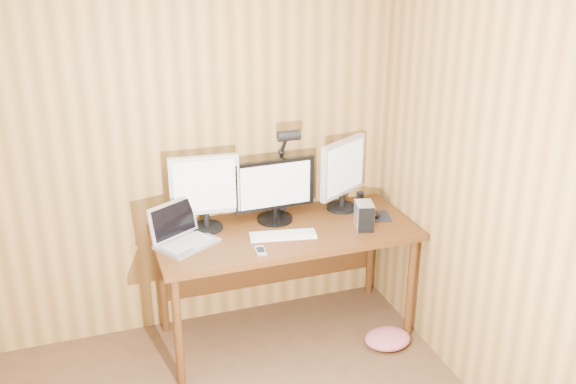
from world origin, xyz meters
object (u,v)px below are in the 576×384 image
monitor_left (205,190)px  keyboard (283,235)px  desk_lamp (285,158)px  desk (282,242)px  monitor_center (275,190)px  laptop (181,234)px  hard_drive (364,216)px  speaker (360,200)px  phone (260,251)px  mouse (373,213)px  monitor_right (343,172)px

monitor_left → keyboard: size_ratio=1.15×
desk_lamp → desk: bearing=-111.5°
monitor_center → desk_lamp: (0.10, 0.08, 0.17)m
laptop → keyboard: bearing=-41.4°
monitor_left → hard_drive: bearing=-12.2°
keyboard → speaker: speaker is taller
laptop → phone: laptop is taller
monitor_left → speaker: monitor_left is taller
monitor_left → speaker: 1.05m
speaker → mouse: bearing=-80.3°
mouse → monitor_center: bearing=-169.0°
monitor_left → hard_drive: monitor_left is taller
monitor_center → desk: bearing=-79.3°
monitor_left → hard_drive: (0.92, -0.30, -0.17)m
laptop → keyboard: (0.59, -0.11, -0.05)m
monitor_right → mouse: bearing=-84.3°
monitor_center → mouse: bearing=-15.7°
keyboard → desk_lamp: desk_lamp is taller
laptop → phone: bearing=-63.1°
monitor_center → laptop: size_ratio=1.23×
desk → laptop: 0.66m
desk → hard_drive: (0.47, -0.20, 0.20)m
speaker → monitor_left: bearing=179.0°
speaker → desk_lamp: size_ratio=0.19×
speaker → keyboard: bearing=-158.9°
phone → speaker: (0.80, 0.38, 0.05)m
monitor_left → mouse: 1.09m
laptop → desk_lamp: 0.81m
mouse → speaker: speaker is taller
hard_drive → monitor_left: bearing=176.5°
monitor_left → speaker: (1.03, -0.02, -0.20)m
monitor_left → desk: bearing=-6.1°
monitor_right → monitor_center: bearing=153.2°
monitor_right → mouse: 0.33m
desk → monitor_center: bearing=102.5°
monitor_center → monitor_left: monitor_left is taller
desk → monitor_center: monitor_center is taller
desk → monitor_left: 0.60m
monitor_center → phone: bearing=-120.5°
monitor_center → phone: size_ratio=4.61×
desk → keyboard: size_ratio=3.86×
hard_drive → desk: bearing=171.0°
desk → keyboard: 0.21m
monitor_right → laptop: 1.12m
monitor_right → laptop: (-1.09, -0.16, -0.20)m
desk → monitor_center: size_ratio=3.09×
monitor_left → keyboard: bearing=-26.0°
monitor_center → monitor_left: 0.44m
hard_drive → laptop: bearing=-173.7°
mouse → speaker: size_ratio=0.97×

